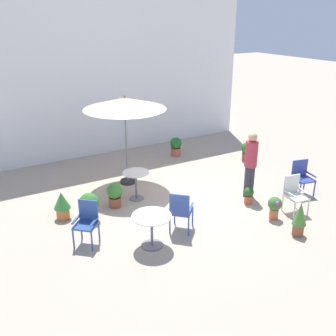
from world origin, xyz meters
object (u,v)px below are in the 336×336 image
(potted_plant_2, at_px, (275,206))
(patio_umbrella_0, at_px, (125,104))
(potted_plant_1, at_px, (300,218))
(standing_person, at_px, (251,164))
(cafe_table_0, at_px, (136,180))
(potted_plant_3, at_px, (89,205))
(potted_plant_5, at_px, (247,150))
(patio_chair_3, at_px, (294,192))
(patio_chair_1, at_px, (87,220))
(potted_plant_4, at_px, (62,204))
(potted_plant_0, at_px, (115,194))
(potted_plant_6, at_px, (249,195))
(potted_plant_7, at_px, (176,146))
(cafe_table_1, at_px, (152,225))
(patio_chair_0, at_px, (181,209))
(patio_chair_2, at_px, (302,175))

(potted_plant_2, bearing_deg, patio_umbrella_0, 120.36)
(potted_plant_1, distance_m, standing_person, 2.13)
(patio_umbrella_0, height_order, cafe_table_0, patio_umbrella_0)
(potted_plant_3, relative_size, potted_plant_5, 1.12)
(patio_chair_3, height_order, standing_person, standing_person)
(patio_chair_1, xyz_separation_m, potted_plant_4, (-0.17, 1.31, -0.17))
(potted_plant_2, distance_m, potted_plant_3, 4.36)
(potted_plant_0, relative_size, potted_plant_2, 1.12)
(patio_umbrella_0, bearing_deg, potted_plant_0, -126.67)
(potted_plant_6, distance_m, potted_plant_7, 4.04)
(cafe_table_1, distance_m, patio_chair_1, 1.37)
(potted_plant_3, bearing_deg, patio_chair_0, -43.63)
(cafe_table_1, relative_size, potted_plant_0, 1.33)
(potted_plant_1, bearing_deg, cafe_table_0, 124.24)
(cafe_table_1, xyz_separation_m, patio_chair_3, (3.71, -0.38, 0.01))
(potted_plant_4, bearing_deg, cafe_table_1, -58.22)
(patio_chair_1, distance_m, standing_person, 4.46)
(patio_umbrella_0, height_order, potted_plant_5, patio_umbrella_0)
(potted_plant_3, bearing_deg, potted_plant_2, -28.99)
(cafe_table_0, bearing_deg, potted_plant_7, 42.01)
(cafe_table_0, xyz_separation_m, potted_plant_5, (4.41, 0.79, -0.18))
(potted_plant_0, bearing_deg, potted_plant_6, -27.04)
(potted_plant_0, distance_m, potted_plant_3, 0.85)
(potted_plant_7, bearing_deg, potted_plant_2, -92.82)
(patio_chair_0, height_order, potted_plant_2, patio_chair_0)
(patio_chair_3, bearing_deg, potted_plant_7, 94.82)
(patio_chair_0, distance_m, patio_chair_2, 3.84)
(potted_plant_4, distance_m, potted_plant_6, 4.63)
(potted_plant_4, relative_size, potted_plant_6, 1.54)
(cafe_table_1, xyz_separation_m, potted_plant_2, (3.05, -0.41, -0.17))
(potted_plant_0, bearing_deg, patio_chair_2, -20.97)
(cafe_table_0, bearing_deg, potted_plant_5, 10.21)
(standing_person, bearing_deg, cafe_table_1, -166.16)
(cafe_table_1, height_order, potted_plant_0, cafe_table_1)
(patio_umbrella_0, bearing_deg, cafe_table_1, -105.68)
(cafe_table_0, bearing_deg, potted_plant_4, -177.76)
(potted_plant_4, distance_m, potted_plant_7, 5.20)
(patio_umbrella_0, distance_m, potted_plant_5, 4.62)
(cafe_table_0, relative_size, potted_plant_0, 1.22)
(potted_plant_0, bearing_deg, patio_umbrella_0, 53.33)
(patio_umbrella_0, xyz_separation_m, patio_chair_0, (-0.09, -3.05, -1.74))
(patio_umbrella_0, distance_m, potted_plant_3, 2.96)
(cafe_table_1, distance_m, standing_person, 3.45)
(cafe_table_0, relative_size, potted_plant_1, 0.96)
(patio_chair_3, xyz_separation_m, standing_person, (-0.38, 1.20, 0.40))
(patio_chair_2, relative_size, potted_plant_6, 2.08)
(cafe_table_1, height_order, potted_plant_5, cafe_table_1)
(patio_chair_0, relative_size, potted_plant_7, 1.54)
(patio_chair_1, xyz_separation_m, potted_plant_3, (0.36, 0.91, -0.16))
(standing_person, bearing_deg, patio_umbrella_0, 134.95)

